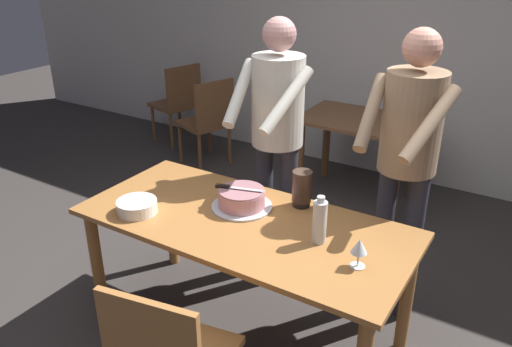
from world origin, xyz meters
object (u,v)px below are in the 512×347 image
Objects in this scene: cake_on_platter at (242,199)px; background_chair_1 at (178,101)px; water_bottle at (320,221)px; hurricane_lamp at (302,188)px; plate_stack at (137,206)px; person_standing_beside at (408,149)px; person_cutting_cake at (277,125)px; background_table at (360,137)px; cake_knife at (229,187)px; background_chair_2 at (208,119)px; wine_glass_near at (359,247)px; main_dining_table at (244,237)px.

background_chair_1 reaches higher than cake_on_platter.
water_bottle is at bearing -10.70° from cake_on_platter.
hurricane_lamp is at bearing 35.57° from cake_on_platter.
plate_stack is 1.51m from person_standing_beside.
person_cutting_cake reaches higher than cake_on_platter.
background_table is (-0.29, 1.68, -0.28)m from hurricane_lamp.
water_bottle is 3.55m from background_chair_1.
person_standing_beside is (0.22, 0.63, 0.21)m from water_bottle.
water_bottle is at bearing -49.93° from hurricane_lamp.
cake_knife is 0.56m from person_cutting_cake.
water_bottle is (0.98, 0.25, 0.08)m from plate_stack.
person_standing_beside is 1.72× the size of background_table.
background_table is (-0.75, 1.34, -0.50)m from person_standing_beside.
cake_knife reaches higher than plate_stack.
water_bottle is at bearing -7.53° from cake_knife.
cake_knife is 2.36m from background_chair_2.
plate_stack is 0.91m from hurricane_lamp.
background_chair_1 is (-2.23, 2.11, -0.31)m from cake_on_platter.
person_cutting_cake is 0.80m from person_standing_beside.
background_chair_1 is at bearing 135.46° from cake_knife.
cake_on_platter is at bearing -144.06° from person_standing_beside.
background_chair_2 is (-1.49, 1.79, -0.37)m from cake_knife.
background_table is (-0.02, 1.87, -0.22)m from cake_on_platter.
water_bottle reaches higher than plate_stack.
wine_glass_near reaches higher than cake_on_platter.
person_cutting_cake reaches higher than background_chair_2.
background_chair_2 is at bearing 139.82° from wine_glass_near.
wine_glass_near is at bearing -40.17° from person_cutting_cake.
background_chair_2 reaches higher than cake_on_platter.
main_dining_table is at bearing -177.59° from water_bottle.
person_cutting_cake is 1.91× the size of background_chair_1.
hurricane_lamp reaches higher than background_table.
plate_stack is 1.05× the size of hurricane_lamp.
wine_glass_near is at bearing -38.65° from hurricane_lamp.
plate_stack is 0.24× the size of background_chair_2.
person_cutting_cake is 1.00× the size of person_standing_beside.
water_bottle reaches higher than hurricane_lamp.
person_cutting_cake is at bearing -36.57° from background_chair_1.
background_chair_2 is at bearing 131.28° from main_dining_table.
background_chair_2 reaches higher than main_dining_table.
main_dining_table is 5.28× the size of cake_on_platter.
main_dining_table is at bearing -31.29° from cake_knife.
person_cutting_cake is at bearing -177.86° from person_standing_beside.
hurricane_lamp is 0.12× the size of person_cutting_cake.
cake_on_platter is 0.57m from plate_stack.
wine_glass_near is 2.23m from background_table.
background_chair_2 is (-1.56, 1.77, -0.31)m from cake_on_platter.
main_dining_table is at bearing -120.57° from hurricane_lamp.
person_standing_beside reaches higher than background_chair_2.
plate_stack is at bearing -54.13° from background_chair_1.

